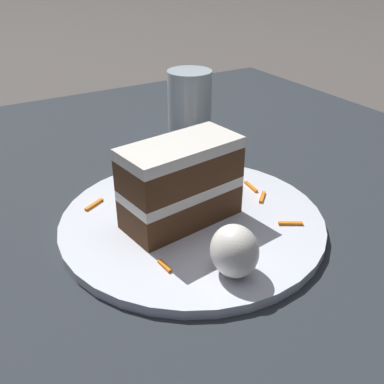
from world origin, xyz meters
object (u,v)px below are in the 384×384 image
orange_garnish (217,176)px  drinking_glass (190,111)px  cream_dollop (234,251)px  plate (192,221)px  cake_slice (181,183)px

orange_garnish → drinking_glass: size_ratio=0.49×
cream_dollop → plate: bearing=170.8°
cream_dollop → drinking_glass: drinking_glass is taller
orange_garnish → cake_slice: bearing=-54.6°
cake_slice → drinking_glass: (-0.21, 0.13, -0.01)m
plate → orange_garnish: orange_garnish is taller
plate → drinking_glass: 0.24m
plate → cream_dollop: cream_dollop is taller
cake_slice → cream_dollop: (0.10, -0.00, -0.02)m
cream_dollop → orange_garnish: 0.19m
plate → cake_slice: 0.05m
cake_slice → orange_garnish: (-0.06, 0.09, -0.04)m
cream_dollop → drinking_glass: bearing=156.1°
plate → drinking_glass: bearing=150.0°
cake_slice → cream_dollop: 0.10m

